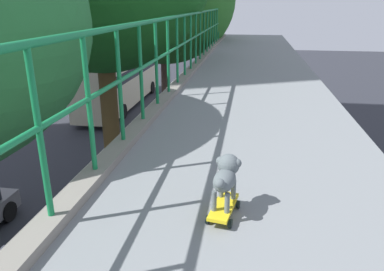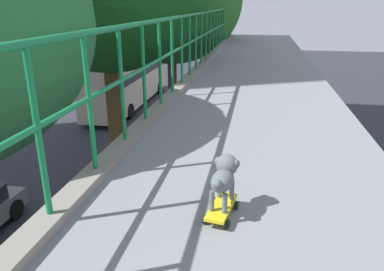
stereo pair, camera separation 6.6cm
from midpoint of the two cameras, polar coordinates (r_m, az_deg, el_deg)
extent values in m
cylinder|color=#147640|center=(2.55, -23.09, -0.15)|extent=(0.04, 0.04, 1.14)
cylinder|color=#147640|center=(3.18, -16.16, 4.43)|extent=(0.04, 0.04, 1.14)
cylinder|color=#147640|center=(3.86, -11.54, 7.42)|extent=(0.04, 0.04, 1.14)
cylinder|color=#147640|center=(4.55, -8.29, 9.48)|extent=(0.04, 0.04, 1.14)
cylinder|color=#147640|center=(5.27, -5.88, 10.97)|extent=(0.04, 0.04, 1.14)
cylinder|color=#147640|center=(5.99, -4.04, 12.09)|extent=(0.04, 0.04, 1.14)
cylinder|color=#147640|center=(6.72, -2.58, 12.96)|extent=(0.04, 0.04, 1.14)
cylinder|color=#147640|center=(7.46, -1.40, 13.65)|extent=(0.04, 0.04, 1.14)
cylinder|color=#147640|center=(8.20, -0.43, 14.21)|extent=(0.04, 0.04, 1.14)
cylinder|color=#147640|center=(8.94, 0.38, 14.68)|extent=(0.04, 0.04, 1.14)
cylinder|color=#147640|center=(9.68, 1.07, 15.07)|extent=(0.04, 0.04, 1.14)
cylinder|color=#147640|center=(10.42, 1.67, 15.41)|extent=(0.04, 0.04, 1.14)
cylinder|color=#147640|center=(11.17, 2.19, 15.70)|extent=(0.04, 0.04, 1.14)
cylinder|color=#147640|center=(11.91, 2.64, 15.95)|extent=(0.04, 0.04, 1.14)
cylinder|color=#147640|center=(12.66, 3.04, 16.17)|extent=(0.04, 0.04, 1.14)
cylinder|color=#147640|center=(13.41, 3.40, 16.37)|extent=(0.04, 0.04, 1.14)
cylinder|color=#147640|center=(14.16, 3.72, 16.54)|extent=(0.04, 0.04, 1.14)
cylinder|color=#147640|center=(14.91, 4.01, 16.70)|extent=(0.04, 0.04, 1.14)
cylinder|color=#147640|center=(15.66, 4.27, 16.84)|extent=(0.04, 0.04, 1.14)
cylinder|color=#147640|center=(16.40, 4.50, 16.97)|extent=(0.04, 0.04, 1.14)
cylinder|color=#147640|center=(17.15, 4.72, 17.09)|extent=(0.04, 0.04, 1.14)
cylinder|color=black|center=(14.21, -26.57, -10.44)|extent=(0.20, 0.68, 0.68)
cube|color=beige|center=(26.85, -11.01, 8.57)|extent=(2.37, 11.42, 3.30)
cube|color=black|center=(26.75, -11.09, 9.79)|extent=(2.39, 10.51, 0.70)
cylinder|color=black|center=(30.54, -6.30, 7.38)|extent=(0.28, 0.96, 0.96)
cylinder|color=black|center=(31.20, -10.36, 7.44)|extent=(0.28, 0.96, 0.96)
cylinder|color=black|center=(23.94, -10.71, 3.66)|extent=(0.28, 0.96, 0.96)
cylinder|color=black|center=(24.78, -15.67, 3.82)|extent=(0.28, 0.96, 0.96)
cylinder|color=brown|center=(10.96, -12.40, -0.58)|extent=(0.48, 0.48, 6.53)
cylinder|color=#4D382E|center=(16.87, -4.09, 5.18)|extent=(0.40, 0.40, 5.50)
cube|color=gold|center=(2.71, 4.18, -10.86)|extent=(0.20, 0.43, 0.02)
cylinder|color=black|center=(2.83, 6.42, -10.52)|extent=(0.03, 0.07, 0.06)
cylinder|color=black|center=(2.86, 3.26, -10.06)|extent=(0.03, 0.07, 0.06)
cylinder|color=black|center=(2.61, 5.15, -13.35)|extent=(0.03, 0.07, 0.06)
cylinder|color=black|center=(2.64, 1.71, -12.81)|extent=(0.03, 0.07, 0.06)
cylinder|color=#566063|center=(2.76, 5.72, -8.27)|extent=(0.04, 0.04, 0.15)
cylinder|color=#566063|center=(2.78, 3.84, -8.01)|extent=(0.04, 0.04, 0.15)
cylinder|color=#566063|center=(2.58, 4.70, -10.32)|extent=(0.04, 0.04, 0.15)
cylinder|color=#566063|center=(2.60, 2.69, -10.02)|extent=(0.04, 0.04, 0.15)
ellipsoid|color=#566063|center=(2.62, 4.32, -6.88)|extent=(0.20, 0.29, 0.14)
sphere|color=#566063|center=(2.70, 4.96, -4.50)|extent=(0.16, 0.16, 0.16)
ellipsoid|color=slate|center=(2.77, 5.31, -4.14)|extent=(0.07, 0.08, 0.05)
sphere|color=#566063|center=(2.68, 6.24, -4.27)|extent=(0.07, 0.07, 0.07)
sphere|color=#566063|center=(2.70, 3.73, -3.96)|extent=(0.07, 0.07, 0.07)
sphere|color=#566063|center=(2.48, 3.52, -7.43)|extent=(0.07, 0.07, 0.07)
camera|label=1|loc=(0.03, -90.59, -0.21)|focal=34.61mm
camera|label=2|loc=(0.03, 89.41, 0.21)|focal=34.61mm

